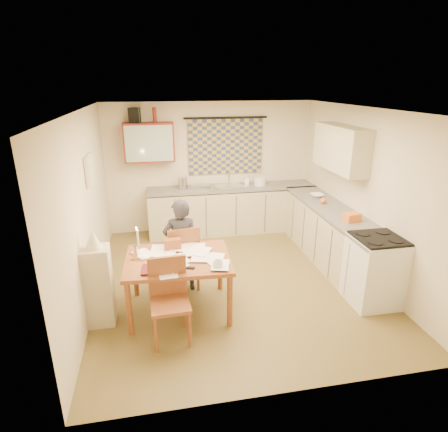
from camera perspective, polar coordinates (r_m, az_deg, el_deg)
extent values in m
cube|color=brown|center=(5.79, 1.55, -9.71)|extent=(4.00, 4.50, 0.02)
cube|color=white|center=(5.05, 1.82, 16.03)|extent=(4.00, 4.50, 0.02)
cube|color=beige|center=(7.43, -2.10, 7.43)|extent=(4.00, 0.02, 2.50)
cube|color=beige|center=(3.29, 10.28, -9.53)|extent=(4.00, 0.02, 2.50)
cube|color=beige|center=(5.25, -20.30, 0.88)|extent=(0.02, 4.50, 2.50)
cube|color=beige|center=(6.03, 20.70, 3.20)|extent=(0.02, 4.50, 2.50)
cube|color=navy|center=(7.37, 0.25, 10.50)|extent=(1.45, 0.03, 1.05)
cylinder|color=black|center=(7.28, 0.29, 14.75)|extent=(1.60, 0.04, 0.04)
cube|color=maroon|center=(7.07, -11.35, 10.97)|extent=(0.90, 0.34, 0.70)
cube|color=#99B2A5|center=(6.91, -11.34, 10.76)|extent=(0.84, 0.02, 0.64)
cube|color=tan|center=(6.28, 17.38, 9.84)|extent=(0.34, 1.30, 0.70)
cube|color=beige|center=(5.51, -19.84, 6.67)|extent=(0.04, 0.50, 0.40)
cube|color=white|center=(5.50, -19.58, 6.69)|extent=(0.01, 0.42, 0.32)
cube|color=tan|center=(7.43, 1.35, 0.86)|extent=(3.30, 0.60, 0.86)
cube|color=#595754|center=(7.29, 1.38, 4.36)|extent=(3.30, 0.62, 0.04)
cube|color=tan|center=(6.35, 16.30, -3.37)|extent=(0.60, 2.95, 0.86)
cube|color=#595754|center=(6.18, 16.71, 0.64)|extent=(0.62, 2.95, 0.04)
cube|color=white|center=(5.41, 21.91, -7.83)|extent=(0.62, 0.62, 0.93)
cube|color=black|center=(5.22, 22.58, -3.16)|extent=(0.59, 0.59, 0.03)
cube|color=silver|center=(7.28, 0.92, 4.18)|extent=(0.66, 0.59, 0.10)
cylinder|color=silver|center=(7.41, 0.79, 5.90)|extent=(0.04, 0.04, 0.28)
cube|color=silver|center=(7.17, -3.55, 4.48)|extent=(0.43, 0.40, 0.06)
cylinder|color=silver|center=(7.12, -6.32, 5.03)|extent=(0.22, 0.22, 0.24)
cylinder|color=white|center=(7.39, 5.49, 5.29)|extent=(0.28, 0.28, 0.16)
imported|color=white|center=(7.37, 3.52, 5.44)|extent=(0.14, 0.14, 0.19)
imported|color=white|center=(6.81, 13.93, 3.07)|extent=(0.25, 0.25, 0.06)
cube|color=orange|center=(5.76, 18.92, -0.16)|extent=(0.24, 0.19, 0.12)
sphere|color=orange|center=(6.46, 14.90, 2.27)|extent=(0.10, 0.10, 0.10)
cube|color=black|center=(7.02, -13.48, 14.71)|extent=(0.22, 0.24, 0.26)
cylinder|color=#195926|center=(7.02, -13.04, 14.74)|extent=(0.08, 0.08, 0.26)
cylinder|color=maroon|center=(7.02, -10.54, 14.90)|extent=(0.08, 0.08, 0.26)
cube|color=brown|center=(4.78, -7.02, -6.65)|extent=(1.35, 1.05, 0.05)
cube|color=brown|center=(5.42, -6.53, -6.23)|extent=(0.51, 0.51, 0.04)
cube|color=brown|center=(5.13, -6.08, -4.50)|extent=(0.44, 0.12, 0.49)
cube|color=brown|center=(4.38, -8.20, -13.18)|extent=(0.46, 0.46, 0.04)
cube|color=brown|center=(4.42, -8.63, -8.96)|extent=(0.44, 0.06, 0.48)
imported|color=black|center=(5.27, -6.52, -4.52)|extent=(0.51, 0.35, 1.36)
cube|color=tan|center=(4.85, -18.52, -10.12)|extent=(0.32, 0.30, 1.01)
cone|color=beige|center=(4.58, -19.35, -3.39)|extent=(0.20, 0.20, 0.22)
cube|color=brown|center=(4.95, -7.84, -4.35)|extent=(0.22, 0.10, 0.16)
imported|color=white|center=(4.48, -0.93, -7.38)|extent=(0.15, 0.15, 0.09)
imported|color=maroon|center=(4.53, -12.44, -8.02)|extent=(0.24, 0.30, 0.03)
imported|color=orange|center=(4.70, -11.75, -6.97)|extent=(0.35, 0.36, 0.02)
cube|color=orange|center=(4.52, -10.67, -7.83)|extent=(0.14, 0.12, 0.04)
cube|color=black|center=(4.50, -5.32, -7.87)|extent=(0.14, 0.09, 0.02)
cylinder|color=silver|center=(4.79, -13.32, -5.49)|extent=(0.07, 0.07, 0.18)
cylinder|color=white|center=(4.69, -13.00, -3.30)|extent=(0.03, 0.03, 0.22)
sphere|color=#FFCC66|center=(4.67, -13.24, -1.81)|extent=(0.02, 0.02, 0.02)
cube|color=white|center=(4.74, -1.38, -6.37)|extent=(0.30, 0.35, 0.00)
cube|color=white|center=(5.02, -8.00, -5.00)|extent=(0.34, 0.36, 0.00)
cube|color=white|center=(4.43, -8.58, -8.54)|extent=(0.23, 0.31, 0.00)
cube|color=white|center=(4.63, -1.20, -6.99)|extent=(0.32, 0.36, 0.00)
cube|color=white|center=(4.98, -8.45, -5.18)|extent=(0.25, 0.33, 0.00)
cube|color=white|center=(5.02, -9.85, -4.99)|extent=(0.24, 0.32, 0.00)
cube|color=white|center=(4.93, -12.19, -5.62)|extent=(0.33, 0.36, 0.00)
cube|color=white|center=(4.72, -6.93, -6.52)|extent=(0.30, 0.35, 0.00)
cube|color=white|center=(4.90, -8.92, -5.56)|extent=(0.32, 0.36, 0.00)
cube|color=white|center=(4.53, -8.68, -7.73)|extent=(0.26, 0.33, 0.00)
cube|color=white|center=(4.85, -8.81, -5.76)|extent=(0.31, 0.36, 0.00)
cube|color=white|center=(4.73, -3.66, -6.21)|extent=(0.27, 0.34, 0.00)
cube|color=white|center=(4.59, -7.33, -7.22)|extent=(0.33, 0.36, 0.00)
cube|color=white|center=(4.99, -4.21, -4.79)|extent=(0.28, 0.34, 0.00)
cube|color=white|center=(4.88, -5.12, -5.34)|extent=(0.22, 0.30, 0.00)
cube|color=white|center=(4.52, -0.57, -7.43)|extent=(0.28, 0.34, 0.00)
cube|color=white|center=(4.86, -3.51, -5.39)|extent=(0.32, 0.36, 0.00)
cube|color=white|center=(5.01, -6.65, -4.65)|extent=(0.31, 0.35, 0.00)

